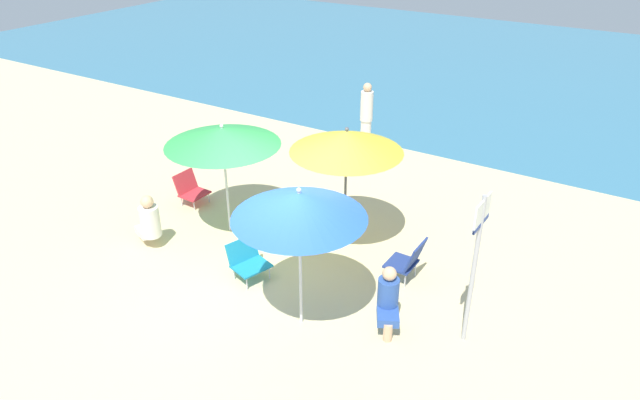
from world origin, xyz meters
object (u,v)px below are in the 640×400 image
(warning_sign, at_px, (477,250))
(person_a, at_px, (366,122))
(umbrella_green, at_px, (222,136))
(person_c, at_px, (149,221))
(umbrella_blue, at_px, (299,205))
(beach_chair_c, at_px, (408,260))
(umbrella_yellow, at_px, (347,141))
(person_b, at_px, (388,298))
(beach_chair_b, at_px, (247,259))
(beach_chair_a, at_px, (190,188))

(warning_sign, bearing_deg, person_a, 132.07)
(umbrella_green, height_order, person_c, umbrella_green)
(person_a, distance_m, warning_sign, 5.83)
(umbrella_blue, relative_size, beach_chair_c, 2.86)
(umbrella_green, height_order, umbrella_yellow, umbrella_yellow)
(beach_chair_c, height_order, person_b, person_b)
(umbrella_blue, relative_size, person_a, 1.19)
(umbrella_yellow, bearing_deg, person_c, -148.40)
(beach_chair_c, bearing_deg, warning_sign, 146.84)
(umbrella_yellow, bearing_deg, beach_chair_b, -118.11)
(umbrella_yellow, relative_size, person_b, 2.30)
(umbrella_yellow, height_order, beach_chair_c, umbrella_yellow)
(umbrella_blue, height_order, person_c, umbrella_blue)
(beach_chair_b, bearing_deg, person_c, -158.29)
(beach_chair_b, distance_m, person_b, 2.29)
(umbrella_blue, bearing_deg, beach_chair_b, 159.98)
(beach_chair_c, distance_m, warning_sign, 1.72)
(beach_chair_b, bearing_deg, warning_sign, 24.06)
(person_b, distance_m, warning_sign, 1.37)
(person_a, bearing_deg, umbrella_green, 70.66)
(umbrella_yellow, xyz_separation_m, person_b, (1.47, -1.45, -1.39))
(umbrella_green, xyz_separation_m, person_a, (0.59, 3.87, -0.86))
(beach_chair_a, distance_m, person_c, 1.55)
(umbrella_green, relative_size, umbrella_blue, 0.95)
(umbrella_green, relative_size, umbrella_yellow, 0.93)
(umbrella_yellow, height_order, beach_chair_a, umbrella_yellow)
(beach_chair_c, relative_size, warning_sign, 0.34)
(beach_chair_b, relative_size, person_c, 0.68)
(beach_chair_a, bearing_deg, person_a, 63.91)
(beach_chair_c, height_order, person_a, person_a)
(beach_chair_b, bearing_deg, umbrella_blue, -2.50)
(person_b, bearing_deg, beach_chair_b, -116.31)
(umbrella_yellow, height_order, beach_chair_b, umbrella_yellow)
(person_c, bearing_deg, person_a, -84.71)
(beach_chair_a, xyz_separation_m, person_b, (4.66, -1.25, 0.16))
(beach_chair_b, height_order, warning_sign, warning_sign)
(umbrella_blue, bearing_deg, person_c, 174.14)
(umbrella_blue, relative_size, person_b, 2.26)
(person_a, xyz_separation_m, warning_sign, (3.78, -4.41, 0.50))
(person_b, bearing_deg, beach_chair_c, 161.63)
(umbrella_green, height_order, person_b, umbrella_green)
(beach_chair_a, distance_m, person_b, 4.83)
(person_b, bearing_deg, umbrella_yellow, -162.68)
(umbrella_blue, xyz_separation_m, umbrella_yellow, (-0.45, 1.98, 0.04))
(person_b, bearing_deg, person_a, -177.40)
(umbrella_blue, bearing_deg, person_a, 108.81)
(umbrella_green, bearing_deg, umbrella_blue, -30.12)
(umbrella_green, distance_m, umbrella_blue, 2.74)
(umbrella_yellow, relative_size, warning_sign, 0.98)
(warning_sign, bearing_deg, beach_chair_b, -171.96)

